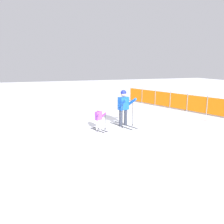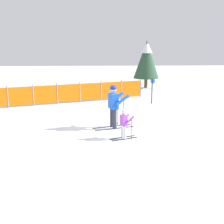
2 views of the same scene
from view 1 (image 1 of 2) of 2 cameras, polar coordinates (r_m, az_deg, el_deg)
name	(u,v)px [view 1 (image 1 of 2)]	position (r m, az deg, el deg)	size (l,w,h in m)	color
ground_plane	(124,125)	(10.52, 3.25, -3.37)	(60.00, 60.00, 0.00)	white
skier_adult	(124,105)	(10.12, 3.08, 1.92)	(1.63, 0.93, 1.70)	black
skier_child	(99,117)	(9.52, -3.48, -1.30)	(0.99, 0.61, 1.04)	black
safety_fence	(178,101)	(14.49, 16.98, 2.73)	(8.40, 2.99, 1.13)	gray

